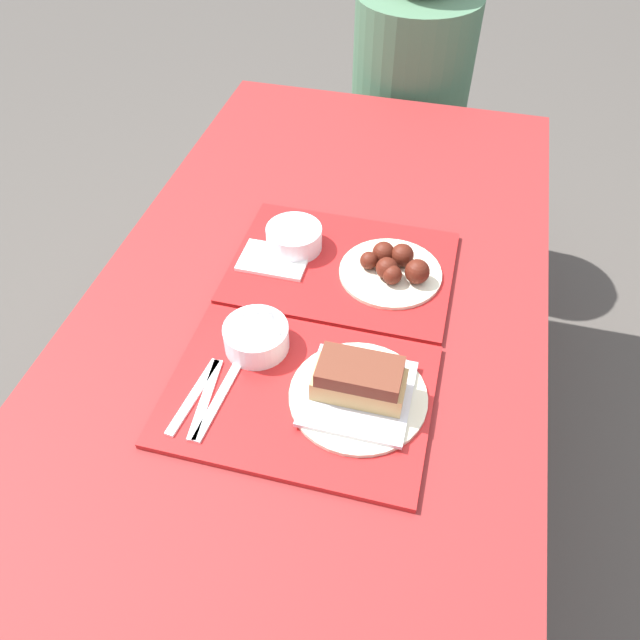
% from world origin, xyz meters
% --- Properties ---
extents(ground_plane, '(12.00, 12.00, 0.00)m').
position_xyz_m(ground_plane, '(0.00, 0.00, 0.00)').
color(ground_plane, '#4C4742').
extents(picnic_table, '(0.91, 1.86, 0.74)m').
position_xyz_m(picnic_table, '(0.00, 0.00, 0.66)').
color(picnic_table, maroon).
rests_on(picnic_table, ground_plane).
extents(picnic_bench_far, '(0.87, 0.28, 0.42)m').
position_xyz_m(picnic_bench_far, '(0.00, 1.15, 0.36)').
color(picnic_bench_far, maroon).
rests_on(picnic_bench_far, ground_plane).
extents(tray_near, '(0.46, 0.33, 0.01)m').
position_xyz_m(tray_near, '(0.04, -0.18, 0.75)').
color(tray_near, red).
rests_on(tray_near, picnic_table).
extents(tray_far, '(0.46, 0.33, 0.01)m').
position_xyz_m(tray_far, '(0.03, 0.16, 0.75)').
color(tray_far, red).
rests_on(tray_far, picnic_table).
extents(bowl_coleslaw_near, '(0.12, 0.12, 0.05)m').
position_xyz_m(bowl_coleslaw_near, '(-0.07, -0.10, 0.78)').
color(bowl_coleslaw_near, silver).
rests_on(bowl_coleslaw_near, tray_near).
extents(brisket_sandwich_plate, '(0.24, 0.24, 0.09)m').
position_xyz_m(brisket_sandwich_plate, '(0.14, -0.17, 0.78)').
color(brisket_sandwich_plate, beige).
rests_on(brisket_sandwich_plate, tray_near).
extents(plastic_fork_near, '(0.03, 0.17, 0.00)m').
position_xyz_m(plastic_fork_near, '(-0.12, -0.23, 0.76)').
color(plastic_fork_near, white).
rests_on(plastic_fork_near, tray_near).
extents(plastic_knife_near, '(0.03, 0.17, 0.00)m').
position_xyz_m(plastic_knife_near, '(-0.09, -0.23, 0.76)').
color(plastic_knife_near, white).
rests_on(plastic_knife_near, tray_near).
extents(plastic_spoon_near, '(0.03, 0.17, 0.00)m').
position_xyz_m(plastic_spoon_near, '(-0.14, -0.23, 0.76)').
color(plastic_spoon_near, white).
rests_on(plastic_spoon_near, tray_near).
extents(condiment_packet, '(0.04, 0.03, 0.01)m').
position_xyz_m(condiment_packet, '(0.07, -0.11, 0.76)').
color(condiment_packet, '#3F3F47').
rests_on(condiment_packet, tray_near).
extents(bowl_coleslaw_far, '(0.12, 0.12, 0.05)m').
position_xyz_m(bowl_coleslaw_far, '(-0.08, 0.19, 0.78)').
color(bowl_coleslaw_far, silver).
rests_on(bowl_coleslaw_far, tray_far).
extents(wings_plate_far, '(0.21, 0.21, 0.06)m').
position_xyz_m(wings_plate_far, '(0.14, 0.16, 0.77)').
color(wings_plate_far, beige).
rests_on(wings_plate_far, tray_far).
extents(napkin_far, '(0.14, 0.10, 0.01)m').
position_xyz_m(napkin_far, '(-0.11, 0.14, 0.76)').
color(napkin_far, white).
rests_on(napkin_far, tray_far).
extents(person_seated_across, '(0.38, 0.38, 0.74)m').
position_xyz_m(person_seated_across, '(0.04, 1.15, 0.73)').
color(person_seated_across, '#477051').
rests_on(person_seated_across, picnic_bench_far).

